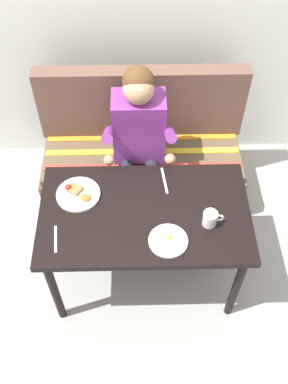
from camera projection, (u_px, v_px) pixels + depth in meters
ground_plane at (144, 273)px, 3.07m from camera, size 8.00×8.00×0.00m
table at (145, 220)px, 2.57m from camera, size 1.20×0.70×0.73m
couch at (142, 160)px, 3.29m from camera, size 1.44×0.56×1.00m
person at (139, 137)px, 2.86m from camera, size 0.45×0.61×1.21m
plate_breakfast at (78, 194)px, 2.57m from camera, size 0.26×0.26×0.05m
plate_eggs at (168, 241)px, 2.37m from camera, size 0.21×0.21×0.04m
coffee_mug at (210, 218)px, 2.41m from camera, size 0.12×0.08×0.09m
fork at (56, 239)px, 2.38m from camera, size 0.03×0.17×0.00m
knife at (164, 181)px, 2.64m from camera, size 0.04×0.20×0.00m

